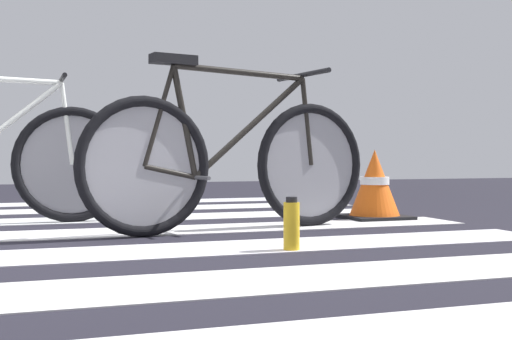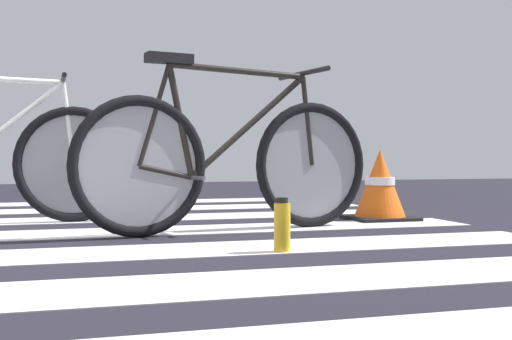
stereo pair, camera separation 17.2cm
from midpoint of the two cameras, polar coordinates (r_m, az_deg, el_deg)
The scene contains 4 objects.
crosswalk_markings at distance 3.20m, azimuth -22.66°, elevation -6.20°, with size 5.37×5.74×0.00m.
bicycle_1_of_2 at distance 3.53m, azimuth -3.37°, elevation 0.82°, with size 1.71×0.56×0.93m.
water_bottle at distance 2.82m, azimuth 1.48°, elevation -4.88°, with size 0.07×0.07×0.23m.
traffic_cone at distance 4.30m, azimuth 9.28°, elevation -1.41°, with size 0.40×0.40×0.45m.
Camera 1 is at (0.16, -3.10, 0.43)m, focal length 45.93 mm.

